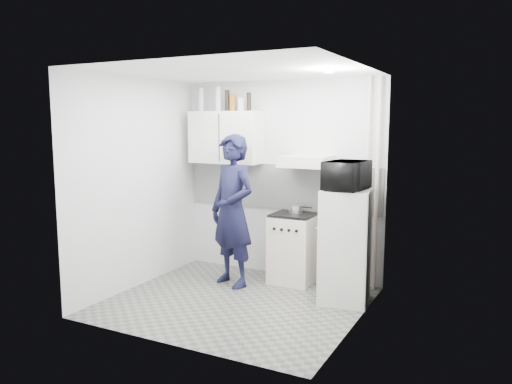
% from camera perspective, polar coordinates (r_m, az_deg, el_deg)
% --- Properties ---
extents(floor, '(2.80, 2.80, 0.00)m').
position_cam_1_polar(floor, '(5.89, -2.33, -12.44)').
color(floor, '#626457').
rests_on(floor, ground).
extents(ceiling, '(2.80, 2.80, 0.00)m').
position_cam_1_polar(ceiling, '(5.55, -2.48, 13.63)').
color(ceiling, white).
rests_on(ceiling, wall_back).
extents(wall_back, '(2.80, 0.00, 2.80)m').
position_cam_1_polar(wall_back, '(6.68, 2.90, 1.49)').
color(wall_back, silver).
rests_on(wall_back, floor).
extents(wall_left, '(0.00, 2.60, 2.60)m').
position_cam_1_polar(wall_left, '(6.37, -13.43, 0.97)').
color(wall_left, silver).
rests_on(wall_left, floor).
extents(wall_right, '(0.00, 2.60, 2.60)m').
position_cam_1_polar(wall_right, '(5.03, 11.60, -0.78)').
color(wall_right, silver).
rests_on(wall_right, floor).
extents(person, '(0.81, 0.67, 1.91)m').
position_cam_1_polar(person, '(6.25, -2.72, -2.16)').
color(person, black).
rests_on(person, floor).
extents(stove, '(0.54, 0.54, 0.87)m').
position_cam_1_polar(stove, '(6.49, 4.34, -6.49)').
color(stove, beige).
rests_on(stove, floor).
extents(fridge, '(0.62, 0.62, 1.30)m').
position_cam_1_polar(fridge, '(5.80, 10.14, -6.12)').
color(fridge, silver).
rests_on(fridge, floor).
extents(stove_top, '(0.52, 0.52, 0.03)m').
position_cam_1_polar(stove_top, '(6.39, 4.38, -2.58)').
color(stove_top, black).
rests_on(stove_top, stove).
extents(saucepan, '(0.18, 0.18, 0.10)m').
position_cam_1_polar(saucepan, '(6.42, 4.58, -1.94)').
color(saucepan, silver).
rests_on(saucepan, stove_top).
extents(microwave, '(0.60, 0.43, 0.32)m').
position_cam_1_polar(microwave, '(5.66, 10.34, 1.88)').
color(microwave, black).
rests_on(microwave, fridge).
extents(bottle_a, '(0.07, 0.07, 0.32)m').
position_cam_1_polar(bottle_a, '(7.04, -6.30, 10.42)').
color(bottle_a, '#B2B7BC').
rests_on(bottle_a, upper_cabinet).
extents(bottle_c, '(0.08, 0.08, 0.33)m').
position_cam_1_polar(bottle_c, '(6.89, -4.34, 10.55)').
color(bottle_c, '#B2B7BC').
rests_on(bottle_c, upper_cabinet).
extents(bottle_d, '(0.06, 0.06, 0.28)m').
position_cam_1_polar(bottle_d, '(6.82, -3.30, 10.38)').
color(bottle_d, black).
rests_on(bottle_d, upper_cabinet).
extents(canister_a, '(0.09, 0.09, 0.22)m').
position_cam_1_polar(canister_a, '(6.77, -2.68, 10.13)').
color(canister_a, brown).
rests_on(canister_a, upper_cabinet).
extents(canister_b, '(0.09, 0.09, 0.17)m').
position_cam_1_polar(canister_b, '(6.71, -1.73, 9.97)').
color(canister_b, '#B2B7BC').
rests_on(canister_b, upper_cabinet).
extents(bottle_e, '(0.06, 0.06, 0.24)m').
position_cam_1_polar(bottle_e, '(6.66, -0.82, 10.28)').
color(bottle_e, black).
rests_on(bottle_e, upper_cabinet).
extents(upper_cabinet, '(1.00, 0.35, 0.70)m').
position_cam_1_polar(upper_cabinet, '(6.83, -3.46, 6.25)').
color(upper_cabinet, silver).
rests_on(upper_cabinet, wall_back).
extents(range_hood, '(0.60, 0.50, 0.14)m').
position_cam_1_polar(range_hood, '(6.25, 5.74, 3.50)').
color(range_hood, beige).
rests_on(range_hood, wall_back).
extents(backsplash, '(2.74, 0.03, 0.60)m').
position_cam_1_polar(backsplash, '(6.67, 2.84, 0.62)').
color(backsplash, white).
rests_on(backsplash, wall_back).
extents(pipe_a, '(0.05, 0.05, 2.60)m').
position_cam_1_polar(pipe_a, '(6.18, 13.64, 0.75)').
color(pipe_a, beige).
rests_on(pipe_a, floor).
extents(pipe_b, '(0.04, 0.04, 2.60)m').
position_cam_1_polar(pipe_b, '(6.21, 12.56, 0.82)').
color(pipe_b, beige).
rests_on(pipe_b, floor).
extents(ceiling_spot_fixture, '(0.10, 0.10, 0.02)m').
position_cam_1_polar(ceiling_spot_fixture, '(5.31, 8.32, 13.48)').
color(ceiling_spot_fixture, white).
rests_on(ceiling_spot_fixture, ceiling).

